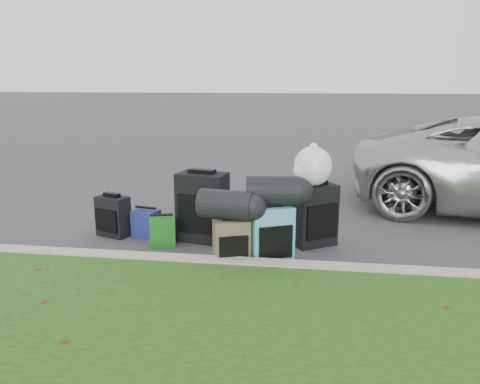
# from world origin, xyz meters

# --- Properties ---
(ground) EXTENTS (120.00, 120.00, 0.00)m
(ground) POSITION_xyz_m (0.00, 0.00, 0.00)
(ground) COLOR #383535
(ground) RESTS_ON ground
(curb) EXTENTS (120.00, 0.18, 0.15)m
(curb) POSITION_xyz_m (0.00, -1.00, 0.07)
(curb) COLOR #9E937F
(curb) RESTS_ON ground
(suitcase_small_black) EXTENTS (0.45, 0.34, 0.50)m
(suitcase_small_black) POSITION_xyz_m (-1.65, -0.05, 0.25)
(suitcase_small_black) COLOR black
(suitcase_small_black) RESTS_ON ground
(suitcase_large_black_left) EXTENTS (0.62, 0.44, 0.82)m
(suitcase_large_black_left) POSITION_xyz_m (-0.52, -0.05, 0.41)
(suitcase_large_black_left) COLOR black
(suitcase_large_black_left) RESTS_ON ground
(suitcase_olive) EXTENTS (0.42, 0.34, 0.50)m
(suitcase_olive) POSITION_xyz_m (-0.05, -0.80, 0.25)
(suitcase_olive) COLOR #48422C
(suitcase_olive) RESTS_ON ground
(suitcase_teal) EXTENTS (0.50, 0.42, 0.62)m
(suitcase_teal) POSITION_xyz_m (0.35, -0.67, 0.31)
(suitcase_teal) COLOR teal
(suitcase_teal) RESTS_ON ground
(suitcase_large_black_right) EXTENTS (0.56, 0.50, 0.72)m
(suitcase_large_black_right) POSITION_xyz_m (0.81, -0.03, 0.36)
(suitcase_large_black_right) COLOR black
(suitcase_large_black_right) RESTS_ON ground
(tote_green) EXTENTS (0.35, 0.31, 0.33)m
(tote_green) POSITION_xyz_m (-0.95, -0.30, 0.16)
(tote_green) COLOR #186917
(tote_green) RESTS_ON ground
(tote_navy) EXTENTS (0.34, 0.29, 0.32)m
(tote_navy) POSITION_xyz_m (-1.24, -0.00, 0.16)
(tote_navy) COLOR navy
(tote_navy) RESTS_ON ground
(duffel_left) EXTENTS (0.60, 0.39, 0.30)m
(duffel_left) POSITION_xyz_m (-0.10, -0.77, 0.65)
(duffel_left) COLOR black
(duffel_left) RESTS_ON suitcase_olive
(duffel_right) EXTENTS (0.58, 0.37, 0.31)m
(duffel_right) POSITION_xyz_m (0.36, -0.62, 0.78)
(duffel_right) COLOR black
(duffel_right) RESTS_ON suitcase_teal
(trash_bag) EXTENTS (0.43, 0.43, 0.43)m
(trash_bag) POSITION_xyz_m (0.77, -0.03, 0.94)
(trash_bag) COLOR white
(trash_bag) RESTS_ON suitcase_large_black_right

